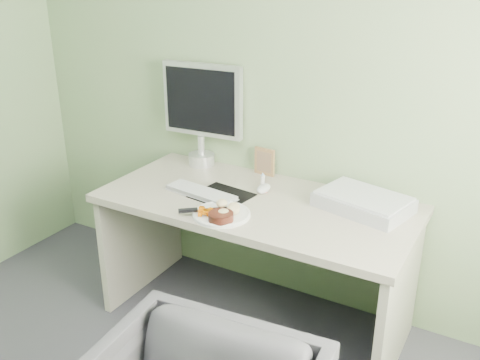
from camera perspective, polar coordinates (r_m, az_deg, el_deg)
The scene contains 14 objects.
wall_back at distance 2.84m, azimuth 5.47°, elevation 12.10°, with size 3.50×3.50×0.00m, color gray.
desk at distance 2.78m, azimuth 1.66°, elevation -5.59°, with size 1.60×0.75×0.73m.
plate at distance 2.54m, azimuth -1.97°, elevation -3.68°, with size 0.28×0.28×0.01m, color white.
steak at distance 2.46m, azimuth -2.05°, elevation -3.93°, with size 0.12×0.12×0.04m, color black.
potato_pile at distance 2.52m, azimuth -1.26°, elevation -2.88°, with size 0.13×0.09×0.07m, color tan.
carrot_heap at distance 2.52m, azimuth -3.77°, elevation -3.17°, with size 0.07×0.06×0.05m, color orange.
steak_knife at distance 2.54m, azimuth -4.72°, elevation -3.21°, with size 0.20×0.17×0.02m.
mousepad at distance 2.75m, azimuth -1.96°, elevation -1.68°, with size 0.28×0.24×0.00m, color black.
keyboard at distance 2.76m, azimuth -4.18°, elevation -1.31°, with size 0.39×0.12×0.02m, color white.
computer_mouse at distance 2.79m, azimuth 2.53°, elevation -0.91°, with size 0.06×0.11×0.04m, color white.
photo_frame at distance 3.00m, azimuth 2.63°, elevation 1.97°, with size 0.12×0.01×0.16m, color #8D5B42.
eyedrop_bottle at distance 2.89m, azimuth 2.43°, elevation 0.15°, with size 0.02×0.02×0.07m.
scanner at distance 2.66m, azimuth 13.01°, elevation -2.39°, with size 0.43×0.29×0.07m, color silver.
monitor at distance 3.10m, azimuth -4.05°, elevation 7.59°, with size 0.50×0.15×0.59m.
Camera 1 is at (1.14, -0.55, 1.85)m, focal length 40.00 mm.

